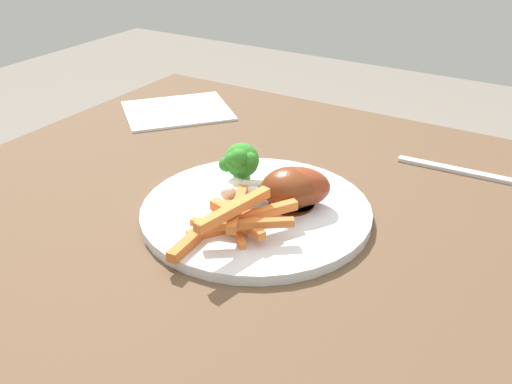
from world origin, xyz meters
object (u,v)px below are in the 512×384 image
object	(u,v)px
dining_table	(307,306)
broccoli_floret_front	(241,163)
chicken_drumstick_far	(288,188)
fork	(469,173)
carrot_fries_pile	(233,219)
dinner_plate	(256,212)
chicken_drumstick_near	(294,187)

from	to	relation	value
dining_table	broccoli_floret_front	distance (m)	0.19
chicken_drumstick_far	fork	size ratio (longest dim) A/B	0.59
fork	broccoli_floret_front	bearing A→B (deg)	42.03
broccoli_floret_front	fork	size ratio (longest dim) A/B	0.33
carrot_fries_pile	chicken_drumstick_far	world-z (taller)	chicken_drumstick_far
dinner_plate	chicken_drumstick_near	world-z (taller)	chicken_drumstick_near
dinner_plate	chicken_drumstick_near	size ratio (longest dim) A/B	2.26
chicken_drumstick_near	fork	xyz separation A→B (m)	(-0.15, -0.21, -0.03)
broccoli_floret_front	fork	xyz separation A→B (m)	(-0.22, -0.22, -0.05)
chicken_drumstick_far	dining_table	bearing A→B (deg)	161.84
fork	chicken_drumstick_near	bearing A→B (deg)	51.17
dining_table	chicken_drumstick_far	xyz separation A→B (m)	(0.04, -0.01, 0.15)
chicken_drumstick_far	fork	xyz separation A→B (m)	(-0.16, -0.22, -0.03)
broccoli_floret_front	chicken_drumstick_far	xyz separation A→B (m)	(-0.06, -0.00, -0.02)
dinner_plate	dining_table	bearing A→B (deg)	-171.06
carrot_fries_pile	chicken_drumstick_far	xyz separation A→B (m)	(-0.02, -0.08, 0.01)
dinner_plate	chicken_drumstick_far	world-z (taller)	chicken_drumstick_far
broccoli_floret_front	chicken_drumstick_near	distance (m)	0.07
broccoli_floret_front	dinner_plate	bearing A→B (deg)	148.71
chicken_drumstick_near	chicken_drumstick_far	bearing A→B (deg)	56.49
chicken_drumstick_near	chicken_drumstick_far	distance (m)	0.01
dining_table	chicken_drumstick_near	size ratio (longest dim) A/B	8.39
carrot_fries_pile	fork	xyz separation A→B (m)	(-0.18, -0.30, -0.03)
dinner_plate	fork	distance (m)	0.30
carrot_fries_pile	chicken_drumstick_far	distance (m)	0.08
dining_table	broccoli_floret_front	bearing A→B (deg)	-5.69
chicken_drumstick_near	chicken_drumstick_far	xyz separation A→B (m)	(0.00, 0.01, -0.00)
dining_table	carrot_fries_pile	distance (m)	0.17
chicken_drumstick_far	broccoli_floret_front	bearing A→B (deg)	2.09
dinner_plate	carrot_fries_pile	xyz separation A→B (m)	(-0.01, 0.06, 0.02)
dinner_plate	chicken_drumstick_far	size ratio (longest dim) A/B	2.37
dinner_plate	fork	bearing A→B (deg)	-127.78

